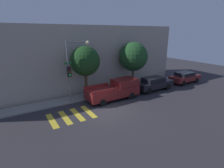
{
  "coord_description": "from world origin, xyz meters",
  "views": [
    {
      "loc": [
        -6.8,
        -11.62,
        6.45
      ],
      "look_at": [
        1.78,
        2.1,
        1.6
      ],
      "focal_mm": 28.0,
      "sensor_mm": 36.0,
      "label": 1
    }
  ],
  "objects_px": {
    "sedan_near_corner": "(154,83)",
    "sedan_middle": "(185,77)",
    "tree_near_corner": "(85,61)",
    "tree_midblock": "(133,57)",
    "pickup_truck": "(115,90)",
    "traffic_light_pole": "(73,64)"
  },
  "relations": [
    {
      "from": "traffic_light_pole",
      "to": "sedan_middle",
      "type": "xyz_separation_m",
      "value": [
        14.55,
        -1.27,
        -2.88
      ]
    },
    {
      "from": "sedan_near_corner",
      "to": "tree_near_corner",
      "type": "xyz_separation_m",
      "value": [
        -7.52,
        1.95,
        2.91
      ]
    },
    {
      "from": "pickup_truck",
      "to": "sedan_near_corner",
      "type": "height_order",
      "value": "pickup_truck"
    },
    {
      "from": "sedan_middle",
      "to": "pickup_truck",
      "type": "bearing_deg",
      "value": 180.0
    },
    {
      "from": "sedan_near_corner",
      "to": "tree_midblock",
      "type": "height_order",
      "value": "tree_midblock"
    },
    {
      "from": "pickup_truck",
      "to": "sedan_near_corner",
      "type": "relative_size",
      "value": 1.14
    },
    {
      "from": "traffic_light_pole",
      "to": "tree_midblock",
      "type": "bearing_deg",
      "value": 5.21
    },
    {
      "from": "sedan_middle",
      "to": "tree_midblock",
      "type": "xyz_separation_m",
      "value": [
        -7.13,
        1.95,
        2.96
      ]
    },
    {
      "from": "tree_midblock",
      "to": "tree_near_corner",
      "type": "bearing_deg",
      "value": 180.0
    },
    {
      "from": "traffic_light_pole",
      "to": "pickup_truck",
      "type": "distance_m",
      "value": 4.75
    },
    {
      "from": "traffic_light_pole",
      "to": "tree_midblock",
      "type": "xyz_separation_m",
      "value": [
        7.42,
        0.68,
        0.08
      ]
    },
    {
      "from": "sedan_near_corner",
      "to": "traffic_light_pole",
      "type": "bearing_deg",
      "value": 171.92
    },
    {
      "from": "pickup_truck",
      "to": "sedan_near_corner",
      "type": "bearing_deg",
      "value": -0.0
    },
    {
      "from": "traffic_light_pole",
      "to": "tree_near_corner",
      "type": "distance_m",
      "value": 1.6
    },
    {
      "from": "sedan_middle",
      "to": "tree_midblock",
      "type": "relative_size",
      "value": 0.8
    },
    {
      "from": "traffic_light_pole",
      "to": "tree_midblock",
      "type": "relative_size",
      "value": 1.07
    },
    {
      "from": "tree_near_corner",
      "to": "tree_midblock",
      "type": "xyz_separation_m",
      "value": [
        5.97,
        0.0,
        0.02
      ]
    },
    {
      "from": "traffic_light_pole",
      "to": "tree_midblock",
      "type": "distance_m",
      "value": 7.45
    },
    {
      "from": "sedan_near_corner",
      "to": "sedan_middle",
      "type": "relative_size",
      "value": 1.08
    },
    {
      "from": "sedan_near_corner",
      "to": "tree_midblock",
      "type": "relative_size",
      "value": 0.86
    },
    {
      "from": "traffic_light_pole",
      "to": "pickup_truck",
      "type": "bearing_deg",
      "value": -18.99
    },
    {
      "from": "pickup_truck",
      "to": "tree_near_corner",
      "type": "bearing_deg",
      "value": 139.1
    }
  ]
}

